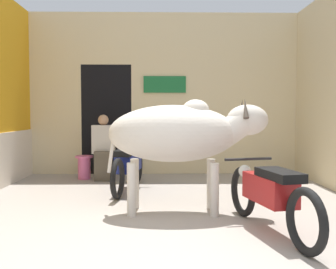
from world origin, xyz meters
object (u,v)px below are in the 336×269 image
shopkeeper_seated (103,146)px  plastic_stool (84,167)px  motorcycle_far (128,165)px  cow (180,133)px  motorcycle_near (270,193)px

shopkeeper_seated → plastic_stool: size_ratio=2.76×
motorcycle_far → shopkeeper_seated: (-0.55, 0.99, 0.23)m
shopkeeper_seated → cow: bearing=-61.2°
cow → plastic_stool: 3.10m
cow → shopkeeper_seated: bearing=118.8°
motorcycle_near → motorcycle_far: motorcycle_near is taller
plastic_stool → motorcycle_near: bearing=-52.6°
motorcycle_far → plastic_stool: 1.44m
motorcycle_far → motorcycle_near: bearing=-54.0°
cow → motorcycle_far: 1.70m
motorcycle_near → motorcycle_far: bearing=126.0°
motorcycle_near → plastic_stool: size_ratio=4.35×
motorcycle_near → motorcycle_far: (-1.65, 2.27, -0.00)m
motorcycle_near → plastic_stool: motorcycle_near is taller
cow → shopkeeper_seated: size_ratio=1.66×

